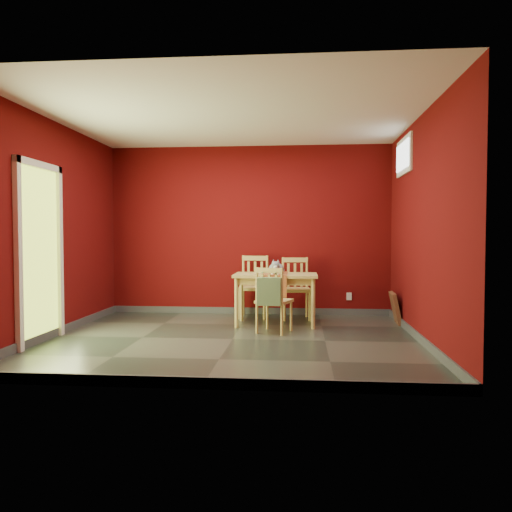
# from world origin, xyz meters

# --- Properties ---
(ground) EXTENTS (4.50, 4.50, 0.00)m
(ground) POSITION_xyz_m (0.00, 0.00, 0.00)
(ground) COLOR #2D342D
(ground) RESTS_ON ground
(room_shell) EXTENTS (4.50, 4.50, 4.50)m
(room_shell) POSITION_xyz_m (0.00, 0.00, 0.05)
(room_shell) COLOR #500808
(room_shell) RESTS_ON ground
(doorway) EXTENTS (0.06, 1.01, 2.13)m
(doorway) POSITION_xyz_m (-2.23, -0.40, 1.12)
(doorway) COLOR #B7D838
(doorway) RESTS_ON ground
(window) EXTENTS (0.05, 0.90, 0.50)m
(window) POSITION_xyz_m (2.23, 1.00, 2.35)
(window) COLOR white
(window) RESTS_ON room_shell
(outlet_plate) EXTENTS (0.08, 0.02, 0.12)m
(outlet_plate) POSITION_xyz_m (1.60, 1.99, 0.30)
(outlet_plate) COLOR silver
(outlet_plate) RESTS_ON room_shell
(dining_table) EXTENTS (1.16, 0.68, 0.73)m
(dining_table) POSITION_xyz_m (0.48, 1.02, 0.64)
(dining_table) COLOR tan
(dining_table) RESTS_ON ground
(table_runner) EXTENTS (0.33, 0.69, 0.35)m
(table_runner) POSITION_xyz_m (0.48, 0.91, 0.67)
(table_runner) COLOR #9E5128
(table_runner) RESTS_ON dining_table
(chair_far_left) EXTENTS (0.46, 0.46, 0.95)m
(chair_far_left) POSITION_xyz_m (0.11, 1.69, 0.49)
(chair_far_left) COLOR tan
(chair_far_left) RESTS_ON ground
(chair_far_right) EXTENTS (0.47, 0.47, 0.93)m
(chair_far_right) POSITION_xyz_m (0.76, 1.60, 0.47)
(chair_far_right) COLOR tan
(chair_far_right) RESTS_ON ground
(chair_near) EXTENTS (0.51, 0.51, 0.86)m
(chair_near) POSITION_xyz_m (0.47, 0.43, 0.44)
(chair_near) COLOR tan
(chair_near) RESTS_ON ground
(tote_bag) EXTENTS (0.30, 0.18, 0.42)m
(tote_bag) POSITION_xyz_m (0.43, 0.23, 0.56)
(tote_bag) COLOR #698F5B
(tote_bag) RESTS_ON chair_near
(cat) EXTENTS (0.33, 0.48, 0.22)m
(cat) POSITION_xyz_m (0.49, 0.96, 0.84)
(cat) COLOR slate
(cat) RESTS_ON table_runner
(picture_frame) EXTENTS (0.17, 0.46, 0.45)m
(picture_frame) POSITION_xyz_m (2.19, 1.28, 0.22)
(picture_frame) COLOR brown
(picture_frame) RESTS_ON ground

